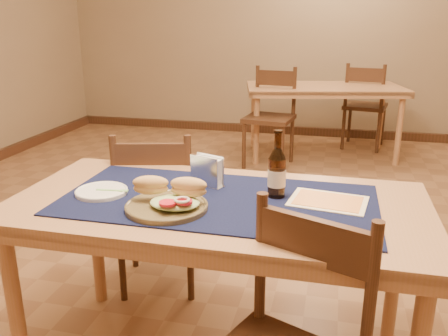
% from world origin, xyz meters
% --- Properties ---
extents(room, '(6.04, 7.04, 2.84)m').
position_xyz_m(room, '(0.00, 0.00, 1.40)').
color(room, brown).
rests_on(room, ground).
extents(main_table, '(1.60, 0.80, 0.75)m').
position_xyz_m(main_table, '(0.00, -0.80, 0.67)').
color(main_table, '#A7734F').
rests_on(main_table, ground).
extents(placemat, '(1.20, 0.60, 0.01)m').
position_xyz_m(placemat, '(0.00, -0.80, 0.75)').
color(placemat, '#0F1637').
rests_on(placemat, main_table).
extents(baseboard, '(6.00, 7.00, 0.10)m').
position_xyz_m(baseboard, '(0.00, 0.00, 0.05)').
color(baseboard, '#3F2316').
rests_on(baseboard, ground).
extents(back_table, '(1.70, 1.10, 0.75)m').
position_xyz_m(back_table, '(0.28, 2.55, 0.67)').
color(back_table, '#A7734F').
rests_on(back_table, ground).
extents(chair_main_far, '(0.50, 0.50, 0.89)m').
position_xyz_m(chair_main_far, '(-0.46, -0.28, 0.46)').
color(chair_main_far, '#3F2316').
rests_on(chair_main_far, ground).
extents(chair_back_near, '(0.50, 0.50, 0.96)m').
position_xyz_m(chair_back_near, '(-0.21, 2.13, 0.50)').
color(chair_back_near, '#3F2316').
rests_on(chair_back_near, ground).
extents(chair_back_far, '(0.52, 0.52, 0.95)m').
position_xyz_m(chair_back_far, '(0.72, 2.99, 0.50)').
color(chair_back_far, '#3F2316').
rests_on(chair_back_far, ground).
extents(sandwich_plate, '(0.30, 0.30, 0.12)m').
position_xyz_m(sandwich_plate, '(-0.15, -0.94, 0.79)').
color(sandwich_plate, brown).
rests_on(sandwich_plate, placemat).
extents(side_plate, '(0.20, 0.20, 0.02)m').
position_xyz_m(side_plate, '(-0.47, -0.85, 0.77)').
color(side_plate, white).
rests_on(side_plate, placemat).
extents(fork, '(0.13, 0.03, 0.00)m').
position_xyz_m(fork, '(-0.41, -0.85, 0.77)').
color(fork, '#8CCF72').
rests_on(fork, side_plate).
extents(beer_bottle, '(0.07, 0.07, 0.26)m').
position_xyz_m(beer_bottle, '(0.21, -0.72, 0.85)').
color(beer_bottle, '#45220C').
rests_on(beer_bottle, placemat).
extents(napkin_holder, '(0.15, 0.10, 0.13)m').
position_xyz_m(napkin_holder, '(-0.08, -0.66, 0.82)').
color(napkin_holder, silver).
rests_on(napkin_holder, placemat).
extents(menu_card, '(0.31, 0.25, 0.01)m').
position_xyz_m(menu_card, '(0.41, -0.73, 0.76)').
color(menu_card, '#FEEEC0').
rests_on(menu_card, placemat).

